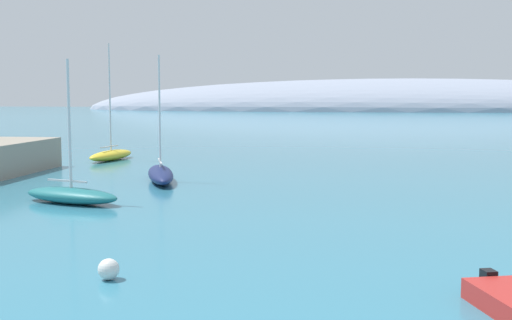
{
  "coord_description": "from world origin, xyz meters",
  "views": [
    {
      "loc": [
        3.37,
        -7.82,
        5.81
      ],
      "look_at": [
        -1.37,
        26.52,
        2.23
      ],
      "focal_mm": 44.04,
      "sensor_mm": 36.0,
      "label": 1
    }
  ],
  "objects_px": {
    "sailboat_yellow_mid_mooring": "(111,154)",
    "mooring_buoy_white": "(109,269)",
    "sailboat_teal_end_of_line": "(71,194)",
    "sailboat_navy_near_shore": "(161,174)"
  },
  "relations": [
    {
      "from": "sailboat_yellow_mid_mooring",
      "to": "mooring_buoy_white",
      "type": "distance_m",
      "value": 37.64
    },
    {
      "from": "sailboat_yellow_mid_mooring",
      "to": "sailboat_teal_end_of_line",
      "type": "xyz_separation_m",
      "value": [
        6.09,
        -21.93,
        -0.06
      ]
    },
    {
      "from": "sailboat_yellow_mid_mooring",
      "to": "mooring_buoy_white",
      "type": "relative_size",
      "value": 15.24
    },
    {
      "from": "sailboat_navy_near_shore",
      "to": "sailboat_teal_end_of_line",
      "type": "bearing_deg",
      "value": -34.0
    },
    {
      "from": "sailboat_navy_near_shore",
      "to": "sailboat_yellow_mid_mooring",
      "type": "distance_m",
      "value": 15.42
    },
    {
      "from": "sailboat_teal_end_of_line",
      "to": "sailboat_navy_near_shore",
      "type": "bearing_deg",
      "value": 93.31
    },
    {
      "from": "sailboat_yellow_mid_mooring",
      "to": "sailboat_teal_end_of_line",
      "type": "distance_m",
      "value": 22.76
    },
    {
      "from": "sailboat_navy_near_shore",
      "to": "mooring_buoy_white",
      "type": "height_order",
      "value": "sailboat_navy_near_shore"
    },
    {
      "from": "sailboat_yellow_mid_mooring",
      "to": "sailboat_teal_end_of_line",
      "type": "relative_size",
      "value": 1.34
    },
    {
      "from": "sailboat_navy_near_shore",
      "to": "sailboat_yellow_mid_mooring",
      "type": "bearing_deg",
      "value": -166.59
    }
  ]
}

